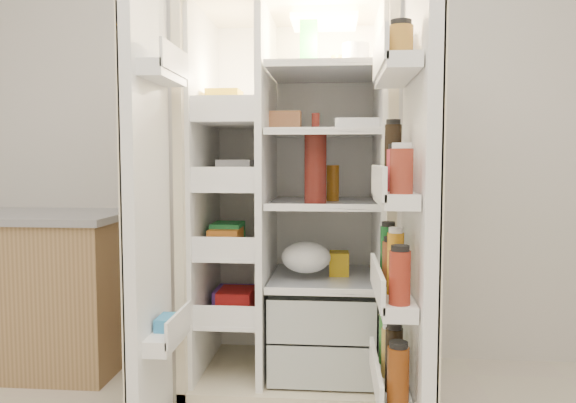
{
  "coord_description": "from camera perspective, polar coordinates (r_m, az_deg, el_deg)",
  "views": [
    {
      "loc": [
        0.19,
        -0.96,
        1.08
      ],
      "look_at": [
        -0.0,
        1.25,
        0.91
      ],
      "focal_mm": 34.0,
      "sensor_mm": 36.0,
      "label": 1
    }
  ],
  "objects": [
    {
      "name": "wall_back",
      "position": [
        2.97,
        1.34,
        9.61
      ],
      "size": [
        4.0,
        0.02,
        2.7
      ],
      "primitive_type": "cube",
      "color": "silver",
      "rests_on": "floor"
    },
    {
      "name": "refrigerator",
      "position": [
        2.64,
        0.69,
        -2.9
      ],
      "size": [
        0.92,
        0.7,
        1.8
      ],
      "color": "beige",
      "rests_on": "floor"
    },
    {
      "name": "freezer_door",
      "position": [
        2.13,
        -14.44,
        -0.82
      ],
      "size": [
        0.15,
        0.4,
        1.72
      ],
      "color": "white",
      "rests_on": "floor"
    },
    {
      "name": "fridge_door",
      "position": [
        1.94,
        12.97,
        -1.8
      ],
      "size": [
        0.17,
        0.58,
        1.72
      ],
      "color": "white",
      "rests_on": "floor"
    },
    {
      "name": "kitchen_counter",
      "position": [
        3.19,
        -26.2,
        -8.26
      ],
      "size": [
        1.11,
        0.59,
        0.81
      ],
      "color": "#A07D50",
      "rests_on": "floor"
    }
  ]
}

